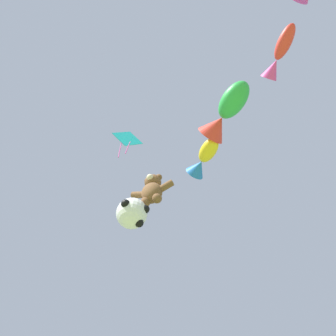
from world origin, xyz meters
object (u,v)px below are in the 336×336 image
at_px(fish_kite_goldfin, 203,159).
at_px(fish_kite_crimson, 278,56).
at_px(soccer_ball_kite, 132,213).
at_px(teddy_bear_kite, 152,189).
at_px(diamond_kite, 127,139).
at_px(fish_kite_emerald, 225,114).

relative_size(fish_kite_goldfin, fish_kite_crimson, 1.10).
height_order(soccer_ball_kite, fish_kite_goldfin, fish_kite_goldfin).
xyz_separation_m(teddy_bear_kite, diamond_kite, (-1.00, -0.99, 3.25)).
distance_m(fish_kite_emerald, fish_kite_crimson, 2.69).
height_order(fish_kite_crimson, diamond_kite, diamond_kite).
height_order(soccer_ball_kite, fish_kite_emerald, fish_kite_emerald).
xyz_separation_m(fish_kite_goldfin, fish_kite_crimson, (3.35, -2.98, -0.56)).
xyz_separation_m(teddy_bear_kite, fish_kite_crimson, (5.33, -2.54, 1.28)).
distance_m(soccer_ball_kite, fish_kite_emerald, 5.22).
relative_size(teddy_bear_kite, diamond_kite, 0.65).
height_order(fish_kite_goldfin, fish_kite_crimson, fish_kite_goldfin).
height_order(soccer_ball_kite, diamond_kite, diamond_kite).
xyz_separation_m(fish_kite_goldfin, fish_kite_emerald, (1.34, -1.42, 0.32)).
height_order(soccer_ball_kite, fish_kite_crimson, fish_kite_crimson).
height_order(fish_kite_goldfin, fish_kite_emerald, fish_kite_emerald).
distance_m(fish_kite_goldfin, fish_kite_crimson, 4.52).
distance_m(teddy_bear_kite, fish_kite_emerald, 4.08).
distance_m(teddy_bear_kite, soccer_ball_kite, 1.32).
xyz_separation_m(fish_kite_crimson, diamond_kite, (-6.33, 1.55, 1.97)).
bearing_deg(teddy_bear_kite, fish_kite_goldfin, 12.51).
relative_size(fish_kite_emerald, diamond_kite, 0.98).
bearing_deg(diamond_kite, fish_kite_goldfin, 25.66).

